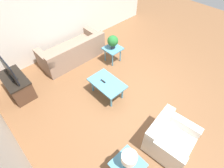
% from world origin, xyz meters
% --- Properties ---
extents(ground_plane, '(14.00, 14.00, 0.00)m').
position_xyz_m(ground_plane, '(0.00, 0.00, 0.00)').
color(ground_plane, brown).
extents(wall_right, '(0.12, 7.20, 2.70)m').
position_xyz_m(wall_right, '(3.06, 0.00, 1.35)').
color(wall_right, silver).
rests_on(wall_right, ground_plane).
extents(sofa, '(0.92, 2.08, 0.75)m').
position_xyz_m(sofa, '(2.28, 0.38, 0.28)').
color(sofa, gray).
rests_on(sofa, ground_plane).
extents(armchair, '(0.93, 0.98, 0.72)m').
position_xyz_m(armchair, '(-1.58, 0.64, 0.29)').
color(armchair, silver).
rests_on(armchair, ground_plane).
extents(coffee_table, '(0.94, 0.61, 0.46)m').
position_xyz_m(coffee_table, '(0.38, 0.60, 0.40)').
color(coffee_table, teal).
rests_on(coffee_table, ground_plane).
extents(side_table_plant, '(0.52, 0.52, 0.51)m').
position_xyz_m(side_table_plant, '(1.33, -0.51, 0.43)').
color(side_table_plant, teal).
rests_on(side_table_plant, ground_plane).
extents(side_table_lamp, '(0.52, 0.52, 0.51)m').
position_xyz_m(side_table_lamp, '(-1.39, 1.70, 0.43)').
color(side_table_lamp, teal).
rests_on(side_table_lamp, ground_plane).
extents(tv_stand_chest, '(0.98, 0.53, 0.58)m').
position_xyz_m(tv_stand_chest, '(2.06, 2.31, 0.31)').
color(tv_stand_chest, '#4C3323').
rests_on(tv_stand_chest, ground_plane).
extents(television, '(0.82, 0.16, 0.56)m').
position_xyz_m(television, '(2.06, 2.31, 0.86)').
color(television, black).
rests_on(television, tv_stand_chest).
extents(potted_plant, '(0.33, 0.33, 0.42)m').
position_xyz_m(potted_plant, '(1.33, -0.51, 0.75)').
color(potted_plant, '#333338').
rests_on(potted_plant, side_table_plant).
extents(table_lamp, '(0.27, 0.27, 0.38)m').
position_xyz_m(table_lamp, '(-1.39, 1.70, 0.77)').
color(table_lamp, '#997F4C').
rests_on(table_lamp, side_table_lamp).
extents(remote_control, '(0.16, 0.05, 0.02)m').
position_xyz_m(remote_control, '(0.48, 0.65, 0.47)').
color(remote_control, black).
rests_on(remote_control, coffee_table).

